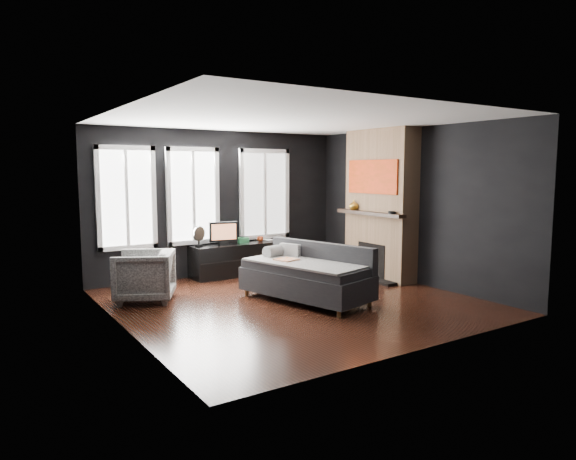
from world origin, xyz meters
TOP-DOWN VIEW (x-y plane):
  - floor at (0.00, 0.00)m, footprint 5.00×5.00m
  - ceiling at (0.00, 0.00)m, footprint 5.00×5.00m
  - wall_back at (0.00, 2.50)m, footprint 5.00×0.02m
  - wall_left at (-2.50, 0.00)m, footprint 0.02×5.00m
  - wall_right at (2.50, 0.00)m, footprint 0.02×5.00m
  - windows at (-0.45, 2.46)m, footprint 4.00×0.16m
  - fireplace at (2.30, 0.60)m, footprint 0.70×1.62m
  - sofa at (0.19, -0.05)m, footprint 1.48×2.20m
  - stripe_pillow at (0.27, 0.50)m, footprint 0.21×0.36m
  - armchair at (-1.86, 1.26)m, footprint 1.06×1.08m
  - media_console at (0.20, 2.24)m, footprint 1.75×0.57m
  - monitor at (-0.07, 2.22)m, footprint 0.55×0.20m
  - desk_fan at (-0.54, 2.26)m, footprint 0.34×0.34m
  - mug at (0.71, 2.22)m, footprint 0.14×0.13m
  - book at (0.86, 2.29)m, footprint 0.16×0.02m
  - storage_box at (0.34, 2.22)m, footprint 0.22×0.17m
  - mantel_vase at (2.05, 1.05)m, footprint 0.21×0.22m
  - mantel_clock at (2.05, 0.05)m, footprint 0.15×0.15m

SIDE VIEW (x-z plane):
  - floor at x=0.00m, z-range 0.00..0.00m
  - media_console at x=0.20m, z-range 0.00..0.60m
  - armchair at x=-1.86m, z-range 0.00..0.85m
  - sofa at x=0.19m, z-range 0.00..0.86m
  - stripe_pillow at x=0.27m, z-range 0.44..0.80m
  - storage_box at x=0.34m, z-range 0.60..0.71m
  - mug at x=0.71m, z-range 0.60..0.72m
  - book at x=0.86m, z-range 0.60..0.82m
  - desk_fan at x=-0.54m, z-range 0.60..0.98m
  - monitor at x=-0.07m, z-range 0.60..1.08m
  - mantel_clock at x=2.05m, z-range 1.23..1.27m
  - mantel_vase at x=2.05m, z-range 1.23..1.41m
  - wall_back at x=0.00m, z-range 0.00..2.70m
  - wall_left at x=-2.50m, z-range 0.00..2.70m
  - wall_right at x=2.50m, z-range 0.00..2.70m
  - fireplace at x=2.30m, z-range 0.00..2.70m
  - windows at x=-0.45m, z-range 1.50..3.26m
  - ceiling at x=0.00m, z-range 2.70..2.70m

